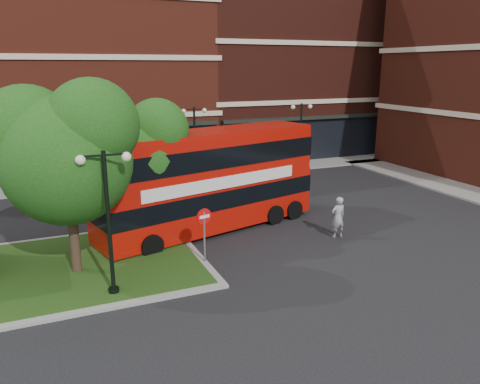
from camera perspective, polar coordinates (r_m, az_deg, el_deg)
name	(u,v)px	position (r m, az deg, el deg)	size (l,w,h in m)	color
ground	(263,271)	(18.07, 2.77, -9.62)	(120.00, 120.00, 0.00)	black
pavement_far	(159,178)	(32.93, -9.80, 1.73)	(44.00, 3.00, 0.12)	slate
terrace_far_left	(23,74)	(38.76, -24.89, 12.94)	(26.00, 12.00, 14.00)	maroon
terrace_far_right	(288,61)	(44.17, 5.86, 15.61)	(18.00, 12.00, 16.00)	#471911
traffic_island	(34,274)	(19.27, -23.78, -9.11)	(12.60, 7.60, 0.15)	gray
tree_island_west	(62,148)	(17.55, -20.83, 5.08)	(5.40, 4.71, 7.21)	#2D2116
tree_island_east	(136,147)	(20.41, -12.55, 5.41)	(4.46, 3.90, 6.29)	#2D2116
lamp_island	(108,217)	(15.77, -15.77, -2.92)	(1.72, 0.36, 5.00)	black
lamp_far_left	(195,140)	(31.02, -5.54, 6.27)	(1.72, 0.36, 5.00)	black
lamp_far_right	(301,134)	(34.26, 7.41, 7.05)	(1.72, 0.36, 5.00)	black
bus	(209,174)	(21.68, -3.80, 2.19)	(11.12, 5.13, 4.14)	#AB0F06
woman	(338,217)	(21.60, 11.86, -3.02)	(0.69, 0.46, 1.90)	gray
car_silver	(124,175)	(31.62, -13.98, 2.03)	(1.51, 3.76, 1.28)	#A1A4A8
car_white	(214,170)	(31.82, -3.17, 2.73)	(1.58, 4.52, 1.49)	silver
no_entry_sign	(204,225)	(18.12, -4.39, -4.01)	(0.62, 0.22, 2.29)	slate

